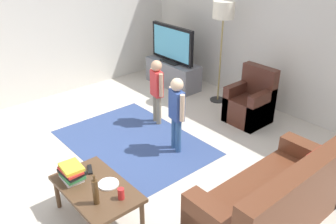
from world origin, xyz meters
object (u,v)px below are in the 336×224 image
object	(u,v)px
floor_lamp	(223,16)
plate	(108,184)
armchair	(251,104)
bottle	(96,192)
tv_remote	(90,169)
book_stack	(72,173)
soda_can	(121,194)
child_near_tv	(157,86)
tv_stand	(173,74)
tv	(172,45)
coffee_table	(96,191)
couch	(277,203)
child_center	(177,108)

from	to	relation	value
floor_lamp	plate	world-z (taller)	floor_lamp
armchair	bottle	bearing A→B (deg)	-79.76
tv_remote	book_stack	bearing A→B (deg)	-58.90
bottle	tv_remote	bearing A→B (deg)	157.07
bottle	soda_can	size ratio (longest dim) A/B	2.75
child_near_tv	bottle	size ratio (longest dim) A/B	3.20
tv_stand	bottle	size ratio (longest dim) A/B	3.64
tv	floor_lamp	world-z (taller)	floor_lamp
coffee_table	couch	bearing A→B (deg)	46.22
book_stack	bottle	world-z (taller)	bottle
couch	tv_stand	bearing A→B (deg)	154.22
tv_stand	coffee_table	xyz separation A→B (m)	(2.31, -3.09, 0.13)
child_near_tv	tv_remote	bearing A→B (deg)	-60.63
book_stack	armchair	bearing A→B (deg)	91.43
armchair	child_near_tv	xyz separation A→B (m)	(-0.94, -1.19, 0.34)
child_center	coffee_table	bearing A→B (deg)	-72.79
child_near_tv	armchair	bearing A→B (deg)	51.78
floor_lamp	bottle	xyz separation A→B (m)	(1.45, -3.37, -0.98)
bottle	child_near_tv	bearing A→B (deg)	127.33
floor_lamp	book_stack	size ratio (longest dim) A/B	6.06
armchair	plate	world-z (taller)	armchair
floor_lamp	book_stack	distance (m)	3.65
couch	bottle	distance (m)	1.84
couch	coffee_table	distance (m)	1.88
book_stack	tv	bearing A→B (deg)	122.47
book_stack	soda_can	distance (m)	0.64
tv	bottle	distance (m)	4.08
tv_remote	floor_lamp	bearing A→B (deg)	130.99
tv_remote	tv	bearing A→B (deg)	148.62
tv_stand	child_near_tv	bearing A→B (deg)	-50.46
plate	child_near_tv	bearing A→B (deg)	127.61
child_center	coffee_table	xyz separation A→B (m)	(0.48, -1.55, -0.28)
floor_lamp	tv_remote	bearing A→B (deg)	-73.59
floor_lamp	soda_can	size ratio (longest dim) A/B	14.83
soda_can	armchair	bearing A→B (deg)	102.84
child_center	book_stack	world-z (taller)	child_center
child_near_tv	tv_remote	xyz separation A→B (m)	(0.99, -1.76, -0.20)
armchair	coffee_table	size ratio (longest dim) A/B	0.90
tv	plate	bearing A→B (deg)	-51.38
tv_stand	child_near_tv	xyz separation A→B (m)	(1.02, -1.23, 0.39)
child_center	bottle	world-z (taller)	child_center
soda_can	plate	world-z (taller)	soda_can
child_center	bottle	xyz separation A→B (m)	(0.70, -1.67, -0.09)
tv_stand	coffee_table	bearing A→B (deg)	-53.27
armchair	book_stack	world-z (taller)	armchair
book_stack	soda_can	world-z (taller)	book_stack
couch	soda_can	xyz separation A→B (m)	(-0.98, -1.25, 0.19)
child_near_tv	book_stack	distance (m)	2.23
tv	soda_can	size ratio (longest dim) A/B	9.17
tv	floor_lamp	xyz separation A→B (m)	(1.08, 0.17, 0.70)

